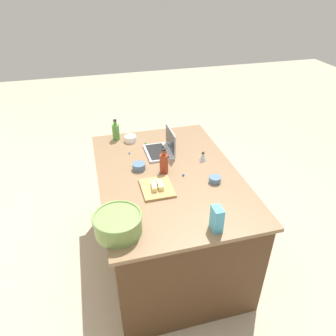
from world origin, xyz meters
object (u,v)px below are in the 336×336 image
bottle_soy (164,163)px  laptop (162,148)px  ramekin_wide (139,166)px  cutting_board (157,188)px  bottle_olive (116,131)px  ramekin_small (215,180)px  candy_bag (217,219)px  kitchen_timer (203,157)px  butter_stick_left (160,185)px  butter_stick_right (154,186)px  ramekin_medium (130,139)px  mixing_bowl_large (118,223)px

bottle_soy → laptop: bearing=-11.4°
bottle_soy → ramekin_wide: (0.10, 0.19, -0.06)m
cutting_board → ramekin_wide: ramekin_wide is taller
bottle_olive → ramekin_wide: (-0.58, -0.11, -0.05)m
ramekin_small → candy_bag: (-0.48, 0.19, 0.06)m
ramekin_small → kitchen_timer: (0.33, -0.02, 0.01)m
butter_stick_left → butter_stick_right: bearing=93.6°
butter_stick_right → ramekin_medium: (0.81, 0.05, -0.01)m
ramekin_medium → ramekin_small: bearing=-147.9°
mixing_bowl_large → bottle_soy: (0.58, -0.44, 0.02)m
mixing_bowl_large → ramekin_medium: 1.21m
ramekin_small → ramekin_medium: size_ratio=0.84×
ramekin_small → kitchen_timer: 0.33m
ramekin_small → laptop: bearing=27.4°
mixing_bowl_large → cutting_board: 0.51m
butter_stick_right → candy_bag: size_ratio=0.65×
ramekin_wide → candy_bag: bearing=-157.1°
mixing_bowl_large → bottle_soy: size_ratio=1.42×
bottle_olive → cutting_board: bottle_olive is taller
ramekin_wide → ramekin_medium: bearing=-1.2°
bottle_soy → butter_stick_left: bearing=158.3°
butter_stick_right → ramekin_wide: size_ratio=1.04×
bottle_soy → bottle_olive: bearing=23.8°
mixing_bowl_large → candy_bag: (-0.13, -0.60, 0.01)m
bottle_soy → ramekin_wide: size_ratio=2.05×
mixing_bowl_large → bottle_olive: 1.27m
ramekin_wide → candy_bag: candy_bag is taller
mixing_bowl_large → cutting_board: mixing_bowl_large is taller
ramekin_medium → ramekin_wide: bearing=178.8°
cutting_board → butter_stick_left: butter_stick_left is taller
ramekin_wide → bottle_olive: bearing=11.0°
mixing_bowl_large → bottle_olive: bearing=-6.4°
laptop → bottle_olive: laptop is taller
laptop → bottle_soy: 0.32m
candy_bag → mixing_bowl_large: bearing=77.4°
ramekin_small → ramekin_wide: size_ratio=0.86×
kitchen_timer → laptop: bearing=54.5°
laptop → mixing_bowl_large: laptop is taller
cutting_board → ramekin_wide: size_ratio=2.59×
laptop → ramekin_small: 0.61m
bottle_olive → butter_stick_left: bearing=-166.3°
kitchen_timer → candy_bag: bearing=165.6°
butter_stick_right → kitchen_timer: 0.58m
ramekin_medium → candy_bag: size_ratio=0.64×
mixing_bowl_large → cutting_board: bearing=-41.6°
cutting_board → kitchen_timer: 0.56m
bottle_soy → butter_stick_right: size_ratio=1.97×
ramekin_medium → cutting_board: bearing=-175.0°
butter_stick_right → ramekin_small: bearing=-92.5°
bottle_olive → laptop: bearing=-135.3°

